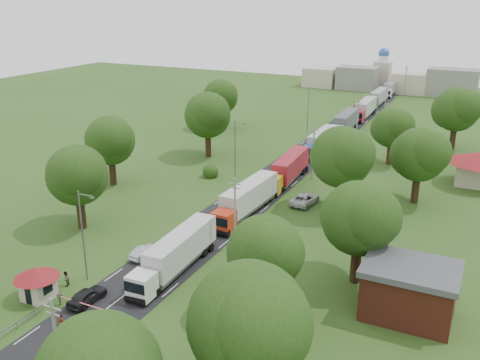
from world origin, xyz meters
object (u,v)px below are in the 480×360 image
Objects in this scene: car_lane_front at (87,296)px; car_lane_mid at (145,252)px; boom_barrier at (85,305)px; guard_booth at (37,279)px; info_sign at (336,141)px; pedestrian_near at (61,325)px; truck_0 at (176,253)px.

car_lane_mid is (-0.59, 10.33, -0.09)m from car_lane_front.
guard_booth is at bearing -179.99° from boom_barrier.
boom_barrier is at bearing 0.01° from guard_booth.
boom_barrier is 5.98m from guard_booth.
car_lane_front is at bearing -97.41° from info_sign.
info_sign is 48.92m from car_lane_mid.
pedestrian_near is (6.27, -3.50, -1.18)m from guard_booth.
boom_barrier is at bearing 126.34° from car_lane_front.
truck_0 reaches higher than boom_barrier.
car_lane_mid is (-8.20, -48.17, -2.34)m from info_sign.
car_lane_front reaches higher than boom_barrier.
car_lane_mid is (4.20, 11.83, -1.50)m from guard_booth.
car_lane_front is at bearing 101.07° from pedestrian_near.
car_lane_mid is at bearing -99.66° from info_sign.
info_sign is 0.28× the size of truck_0.
pedestrian_near is at bearing -82.97° from boom_barrier.
info_sign is at bearing -94.65° from car_lane_mid.
guard_booth is at bearing -131.06° from truck_0.
car_lane_mid is 15.48m from pedestrian_near.
car_lane_mid is (-5.10, 1.16, -1.51)m from truck_0.
car_lane_front is 10.35m from car_lane_mid.
boom_barrier is 11.29m from truck_0.
boom_barrier is 3.53m from pedestrian_near.
info_sign reaches higher than pedestrian_near.
info_sign is 0.93× the size of car_lane_front.
pedestrian_near is (1.48, -5.00, 0.23)m from car_lane_front.
info_sign is at bearing 86.40° from truck_0.
guard_booth is 61.27m from info_sign.
info_sign is (12.40, 60.00, 0.84)m from guard_booth.
guard_booth is 14.15m from truck_0.
car_lane_front reaches higher than car_lane_mid.
guard_booth is at bearing 18.73° from car_lane_front.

